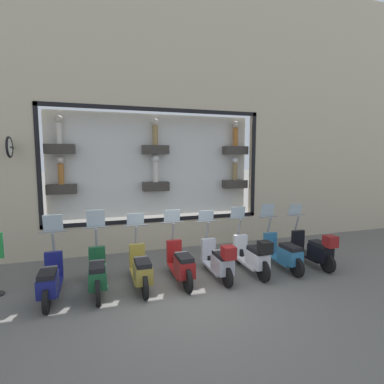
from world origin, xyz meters
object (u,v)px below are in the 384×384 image
at_px(scooter_white_2, 253,256).
at_px(scooter_black_0, 315,249).
at_px(scooter_silver_3, 219,260).
at_px(scooter_navy_7, 50,280).
at_px(scooter_teal_1, 283,253).
at_px(scooter_green_6, 97,273).
at_px(scooter_olive_5, 141,269).
at_px(scooter_red_4, 181,264).

bearing_deg(scooter_white_2, scooter_black_0, -90.18).
height_order(scooter_silver_3, scooter_navy_7, scooter_navy_7).
height_order(scooter_teal_1, scooter_silver_3, scooter_teal_1).
relative_size(scooter_black_0, scooter_green_6, 0.99).
distance_m(scooter_teal_1, scooter_olive_5, 3.71).
height_order(scooter_teal_1, scooter_green_6, scooter_green_6).
relative_size(scooter_silver_3, scooter_navy_7, 1.00).
xyz_separation_m(scooter_black_0, scooter_navy_7, (0.06, 6.49, -0.04)).
distance_m(scooter_black_0, scooter_green_6, 5.56).
height_order(scooter_silver_3, scooter_olive_5, scooter_olive_5).
relative_size(scooter_green_6, scooter_navy_7, 1.01).
relative_size(scooter_red_4, scooter_green_6, 1.00).
bearing_deg(scooter_green_6, scooter_teal_1, -90.07).
distance_m(scooter_black_0, scooter_silver_3, 2.78).
bearing_deg(scooter_green_6, scooter_silver_3, -91.55).
xyz_separation_m(scooter_white_2, scooter_red_4, (0.06, 1.85, -0.03)).
bearing_deg(scooter_olive_5, scooter_navy_7, 90.01).
bearing_deg(scooter_red_4, scooter_green_6, 89.92).
distance_m(scooter_red_4, scooter_green_6, 1.85).
bearing_deg(scooter_olive_5, scooter_teal_1, -89.99).
relative_size(scooter_white_2, scooter_silver_3, 1.01).
bearing_deg(scooter_green_6, scooter_black_0, -90.73).
xyz_separation_m(scooter_black_0, scooter_green_6, (0.07, 5.56, -0.02)).
xyz_separation_m(scooter_silver_3, scooter_navy_7, (0.07, 3.71, -0.03)).
height_order(scooter_red_4, scooter_navy_7, scooter_navy_7).
bearing_deg(scooter_red_4, scooter_white_2, -91.95).
relative_size(scooter_teal_1, scooter_green_6, 0.99).
xyz_separation_m(scooter_silver_3, scooter_red_4, (0.07, 0.93, -0.02)).
relative_size(scooter_black_0, scooter_navy_7, 1.00).
relative_size(scooter_white_2, scooter_olive_5, 1.00).
relative_size(scooter_teal_1, scooter_white_2, 1.00).
height_order(scooter_black_0, scooter_red_4, scooter_red_4).
height_order(scooter_white_2, scooter_red_4, scooter_red_4).
relative_size(scooter_white_2, scooter_navy_7, 1.00).
bearing_deg(scooter_red_4, scooter_olive_5, 90.24).
distance_m(scooter_white_2, scooter_red_4, 1.86).
distance_m(scooter_silver_3, scooter_red_4, 0.93).
distance_m(scooter_olive_5, scooter_navy_7, 1.85).
bearing_deg(scooter_white_2, scooter_olive_5, 88.78).
xyz_separation_m(scooter_red_4, scooter_navy_7, (-0.00, 2.78, -0.02)).
distance_m(scooter_green_6, scooter_navy_7, 0.93).
distance_m(scooter_olive_5, scooter_green_6, 0.93).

